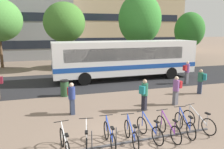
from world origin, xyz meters
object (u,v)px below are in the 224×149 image
(parked_bicycle_white_1, at_px, (87,140))
(parked_bicycle_blue_2, at_px, (109,136))
(parked_bicycle_blue_4, at_px, (149,130))
(trash_bin, at_px, (65,88))
(commuter_red_pack_3, at_px, (72,96))
(street_tree_3, at_px, (140,19))
(parked_bicycle_silver_7, at_px, (198,121))
(parked_bicycle_white_0, at_px, (65,143))
(commuter_teal_pack_4, at_px, (201,80))
(parked_bicycle_blue_3, at_px, (131,134))
(parked_bicycle_purple_5, at_px, (168,129))
(street_tree_2, at_px, (64,23))
(commuter_teal_pack_5, at_px, (144,93))
(commuter_red_pack_1, at_px, (176,88))
(street_tree_0, at_px, (189,30))
(parked_bicycle_blue_6, at_px, (185,125))
(city_bus, at_px, (126,58))

(parked_bicycle_white_1, xyz_separation_m, parked_bicycle_blue_2, (0.84, 0.08, 0.00))
(parked_bicycle_blue_4, height_order, trash_bin, trash_bin)
(commuter_red_pack_3, bearing_deg, street_tree_3, 134.89)
(parked_bicycle_silver_7, bearing_deg, parked_bicycle_white_0, 80.66)
(parked_bicycle_blue_2, bearing_deg, commuter_teal_pack_4, -57.23)
(parked_bicycle_white_0, bearing_deg, street_tree_3, -38.03)
(parked_bicycle_blue_4, bearing_deg, parked_bicycle_blue_3, 90.17)
(parked_bicycle_purple_5, relative_size, street_tree_2, 0.25)
(parked_bicycle_blue_4, height_order, commuter_teal_pack_5, commuter_teal_pack_5)
(parked_bicycle_blue_4, xyz_separation_m, parked_bicycle_silver_7, (2.30, 0.14, 0.00))
(parked_bicycle_purple_5, relative_size, commuter_red_pack_1, 1.05)
(commuter_red_pack_3, relative_size, street_tree_0, 0.26)
(parked_bicycle_blue_2, relative_size, street_tree_0, 0.28)
(parked_bicycle_silver_7, bearing_deg, trash_bin, 25.86)
(parked_bicycle_white_0, xyz_separation_m, street_tree_3, (9.31, 15.76, 4.85))
(commuter_teal_pack_5, bearing_deg, commuter_red_pack_3, 134.38)
(parked_bicycle_blue_6, bearing_deg, commuter_teal_pack_5, 16.34)
(city_bus, xyz_separation_m, parked_bicycle_blue_3, (-3.46, -10.29, -1.39))
(parked_bicycle_blue_3, bearing_deg, parked_bicycle_purple_5, -85.44)
(parked_bicycle_white_0, relative_size, commuter_teal_pack_4, 1.05)
(commuter_teal_pack_4, bearing_deg, parked_bicycle_blue_6, 95.07)
(parked_bicycle_blue_2, xyz_separation_m, parked_bicycle_blue_3, (0.80, -0.10, 0.00))
(parked_bicycle_white_0, bearing_deg, commuter_red_pack_3, -17.05)
(parked_bicycle_blue_3, xyz_separation_m, parked_bicycle_purple_5, (1.54, 0.03, 0.00))
(parked_bicycle_blue_6, height_order, street_tree_0, street_tree_0)
(parked_bicycle_blue_2, xyz_separation_m, street_tree_2, (-0.34, 15.97, 4.45))
(parked_bicycle_blue_2, bearing_deg, street_tree_0, -41.00)
(commuter_red_pack_1, bearing_deg, parked_bicycle_blue_6, 46.29)
(parked_bicycle_white_0, xyz_separation_m, parked_bicycle_blue_6, (4.74, 0.15, 0.00))
(parked_bicycle_blue_2, bearing_deg, commuter_red_pack_1, -54.96)
(commuter_red_pack_1, distance_m, commuter_teal_pack_5, 2.11)
(parked_bicycle_white_1, relative_size, commuter_teal_pack_5, 1.03)
(parked_bicycle_white_1, distance_m, street_tree_2, 16.66)
(trash_bin, height_order, street_tree_0, street_tree_0)
(commuter_teal_pack_5, xyz_separation_m, trash_bin, (-3.79, 3.70, -0.43))
(parked_bicycle_silver_7, relative_size, commuter_teal_pack_4, 1.04)
(street_tree_3, bearing_deg, parked_bicycle_silver_7, -103.88)
(city_bus, bearing_deg, commuter_teal_pack_4, -61.31)
(parked_bicycle_blue_2, bearing_deg, city_bus, -21.90)
(parked_bicycle_white_0, height_order, street_tree_0, street_tree_0)
(parked_bicycle_blue_4, xyz_separation_m, parked_bicycle_blue_6, (1.56, 0.01, 0.00))
(parked_bicycle_blue_4, distance_m, parked_bicycle_silver_7, 2.30)
(parked_bicycle_purple_5, height_order, commuter_red_pack_3, commuter_red_pack_3)
(city_bus, distance_m, parked_bicycle_white_0, 11.91)
(parked_bicycle_blue_4, bearing_deg, commuter_teal_pack_4, -61.84)
(commuter_teal_pack_5, bearing_deg, street_tree_3, 30.85)
(parked_bicycle_blue_2, height_order, street_tree_2, street_tree_2)
(parked_bicycle_blue_3, bearing_deg, street_tree_0, -36.60)
(parked_bicycle_white_0, xyz_separation_m, trash_bin, (0.45, 6.70, 0.13))
(commuter_teal_pack_4, xyz_separation_m, trash_bin, (-8.59, 1.94, -0.42))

